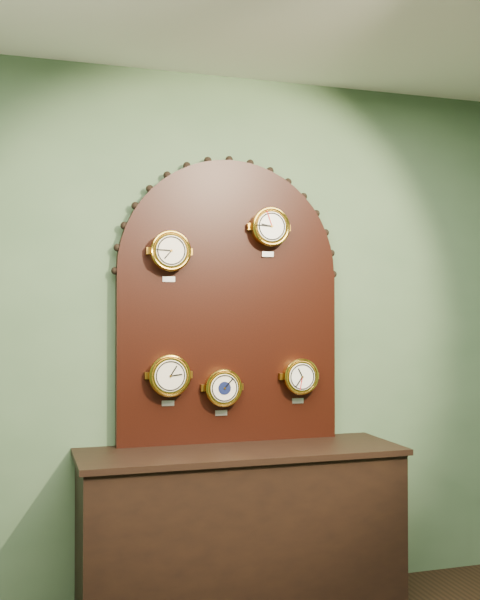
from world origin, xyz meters
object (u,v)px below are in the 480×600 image
object	(u,v)px
barometer	(223,388)
display_board	(229,292)
tide_clock	(300,376)
roman_clock	(170,251)
hygrometer	(169,375)
arabic_clock	(270,227)
shop_counter	(241,535)

from	to	relation	value
barometer	display_board	bearing A→B (deg)	51.22
barometer	tide_clock	world-z (taller)	tide_clock
display_board	roman_clock	xyz separation A→B (m)	(-0.33, -0.07, 0.20)
display_board	hygrometer	size ratio (longest dim) A/B	5.69
barometer	tide_clock	xyz separation A→B (m)	(0.43, 0.00, 0.05)
roman_clock	arabic_clock	bearing A→B (deg)	-0.00
hygrometer	tide_clock	xyz separation A→B (m)	(0.72, 0.00, -0.02)
display_board	barometer	distance (m)	0.51
display_board	hygrometer	bearing A→B (deg)	-168.87
shop_counter	barometer	world-z (taller)	barometer
arabic_clock	tide_clock	xyz separation A→B (m)	(0.17, 0.00, -0.80)
shop_counter	display_board	xyz separation A→B (m)	(0.00, 0.22, 1.23)
display_board	tide_clock	bearing A→B (deg)	-9.84
arabic_clock	display_board	bearing A→B (deg)	162.30
shop_counter	hygrometer	size ratio (longest dim) A/B	5.95
display_board	arabic_clock	size ratio (longest dim) A/B	5.83
hygrometer	barometer	distance (m)	0.29
shop_counter	roman_clock	size ratio (longest dim) A/B	6.11
display_board	barometer	xyz separation A→B (m)	(-0.05, -0.07, -0.50)
barometer	roman_clock	bearing A→B (deg)	-179.97
tide_clock	shop_counter	bearing A→B (deg)	-157.88
shop_counter	barometer	size ratio (longest dim) A/B	6.41
arabic_clock	hygrometer	world-z (taller)	arabic_clock
roman_clock	shop_counter	bearing A→B (deg)	-24.72
shop_counter	display_board	distance (m)	1.25
shop_counter	arabic_clock	world-z (taller)	arabic_clock
arabic_clock	barometer	xyz separation A→B (m)	(-0.26, 0.00, -0.85)
shop_counter	hygrometer	bearing A→B (deg)	155.52
display_board	shop_counter	bearing A→B (deg)	-90.00
roman_clock	hygrometer	size ratio (longest dim) A/B	0.97
roman_clock	barometer	size ratio (longest dim) A/B	1.05
shop_counter	tide_clock	xyz separation A→B (m)	(0.38, 0.15, 0.77)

